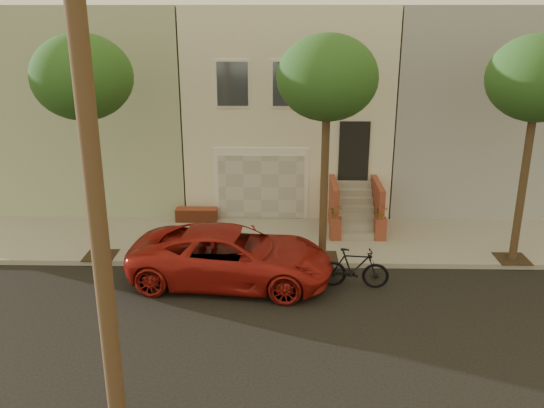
{
  "coord_description": "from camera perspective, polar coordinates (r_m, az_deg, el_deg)",
  "views": [
    {
      "loc": [
        -0.14,
        -11.37,
        6.91
      ],
      "look_at": [
        -0.44,
        3.0,
        2.08
      ],
      "focal_mm": 37.64,
      "sensor_mm": 36.0,
      "label": 1
    }
  ],
  "objects": [
    {
      "name": "house_row",
      "position": [
        22.79,
        1.56,
        10.32
      ],
      "size": [
        33.1,
        11.7,
        7.0
      ],
      "color": "beige",
      "rests_on": "sidewalk"
    },
    {
      "name": "tree_left",
      "position": [
        16.27,
        -18.45,
        11.81
      ],
      "size": [
        2.7,
        2.57,
        6.3
      ],
      "color": "#2D2116",
      "rests_on": "sidewalk"
    },
    {
      "name": "tree_mid",
      "position": [
        15.4,
        5.57,
        12.32
      ],
      "size": [
        2.7,
        2.57,
        6.3
      ],
      "color": "#2D2116",
      "rests_on": "sidewalk"
    },
    {
      "name": "motorcycle",
      "position": [
        15.23,
        8.25,
        -6.35
      ],
      "size": [
        1.86,
        0.7,
        1.09
      ],
      "primitive_type": "imported",
      "rotation": [
        0.0,
        0.0,
        1.46
      ],
      "color": "black",
      "rests_on": "ground"
    },
    {
      "name": "ground",
      "position": [
        13.31,
        1.67,
        -12.73
      ],
      "size": [
        90.0,
        90.0,
        0.0
      ],
      "primitive_type": "plane",
      "color": "black",
      "rests_on": "ground"
    },
    {
      "name": "pickup_truck",
      "position": [
        15.31,
        -4.01,
        -5.21
      ],
      "size": [
        5.63,
        3.04,
        1.5
      ],
      "primitive_type": "imported",
      "rotation": [
        0.0,
        0.0,
        1.47
      ],
      "color": "maroon",
      "rests_on": "ground"
    },
    {
      "name": "tree_right",
      "position": [
        16.73,
        25.08,
        11.19
      ],
      "size": [
        2.7,
        2.57,
        6.3
      ],
      "color": "#2D2116",
      "rests_on": "sidewalk"
    },
    {
      "name": "sidewalk",
      "position": [
        18.06,
        1.56,
        -3.68
      ],
      "size": [
        40.0,
        3.7,
        0.15
      ],
      "primitive_type": "cube",
      "color": "gray",
      "rests_on": "ground"
    }
  ]
}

